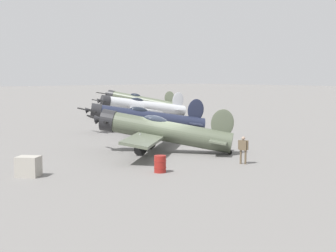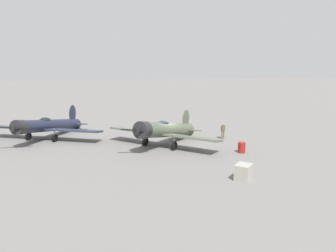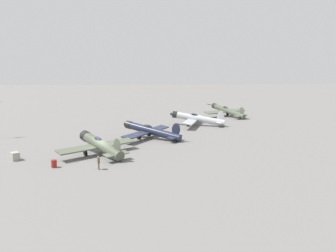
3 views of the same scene
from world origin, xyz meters
TOP-DOWN VIEW (x-y plane):
  - ground_plane at (0.00, 0.00)m, footprint 400.00×400.00m
  - airplane_foreground at (-0.30, 0.38)m, footprint 9.97×9.28m
  - airplane_mid_apron at (6.76, 10.80)m, footprint 9.83×11.12m
  - airplane_far_line at (16.38, 23.24)m, footprint 10.93×12.66m
  - airplane_outer_stand at (25.72, 35.49)m, footprint 11.40×11.11m
  - ground_crew_mechanic at (0.35, -6.20)m, footprint 0.36×0.60m
  - equipment_crate at (-10.76, -1.33)m, footprint 1.42×1.46m
  - fuel_drum at (-5.00, -4.97)m, footprint 0.67×0.67m

SIDE VIEW (x-z plane):
  - ground_plane at x=0.00m, z-range 0.00..0.00m
  - fuel_drum at x=-5.00m, z-range 0.00..0.91m
  - equipment_crate at x=-10.76m, z-range 0.00..1.04m
  - ground_crew_mechanic at x=0.35m, z-range 0.17..1.79m
  - airplane_mid_apron at x=6.76m, z-range -0.21..2.89m
  - airplane_outer_stand at x=25.72m, z-range -0.04..2.91m
  - airplane_far_line at x=16.38m, z-range -0.11..3.03m
  - airplane_foreground at x=-0.30m, z-range -0.07..3.01m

